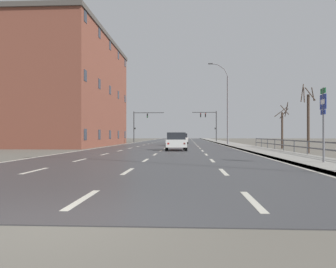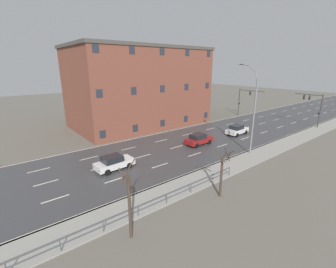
# 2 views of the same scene
# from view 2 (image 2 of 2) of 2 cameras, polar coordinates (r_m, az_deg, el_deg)

# --- Properties ---
(ground_plane) EXTENTS (160.00, 160.00, 0.12)m
(ground_plane) POSITION_cam_2_polar(r_m,az_deg,el_deg) (41.29, 16.65, 0.76)
(ground_plane) COLOR #666056
(road_asphalt_strip) EXTENTS (14.00, 120.00, 0.03)m
(road_asphalt_strip) POSITION_cam_2_polar(r_m,az_deg,el_deg) (51.35, 24.45, 3.04)
(road_asphalt_strip) COLOR #3D3D3F
(road_asphalt_strip) RESTS_ON ground
(sidewalk_right) EXTENTS (3.00, 120.00, 0.12)m
(sidewalk_right) POSITION_cam_2_polar(r_m,az_deg,el_deg) (48.25, 33.27, 1.07)
(sidewalk_right) COLOR gray
(sidewalk_right) RESTS_ON ground
(guardrail) EXTENTS (0.07, 29.22, 1.00)m
(guardrail) POSITION_cam_2_polar(r_m,az_deg,el_deg) (16.40, -20.35, -21.93)
(guardrail) COLOR #515459
(guardrail) RESTS_ON ground
(street_lamp_midground) EXTENTS (2.66, 0.24, 10.89)m
(street_lamp_midground) POSITION_cam_2_polar(r_m,az_deg,el_deg) (29.65, 20.23, 5.13)
(street_lamp_midground) COLOR slate
(street_lamp_midground) RESTS_ON ground
(traffic_signal_right) EXTENTS (4.72, 0.36, 5.97)m
(traffic_signal_right) POSITION_cam_2_polar(r_m,az_deg,el_deg) (48.60, 32.40, 6.19)
(traffic_signal_right) COLOR #38383A
(traffic_signal_right) RESTS_ON ground
(traffic_signal_left) EXTENTS (5.84, 0.36, 5.85)m
(traffic_signal_left) POSITION_cam_2_polar(r_m,az_deg,el_deg) (53.50, 18.19, 8.46)
(traffic_signal_left) COLOR #38383A
(traffic_signal_left) RESTS_ON ground
(car_far_right) EXTENTS (2.00, 4.18, 1.57)m
(car_far_right) POSITION_cam_2_polar(r_m,az_deg,el_deg) (38.62, 16.67, 1.03)
(car_far_right) COLOR silver
(car_far_right) RESTS_ON ground
(car_distant) EXTENTS (1.86, 4.11, 1.57)m
(car_distant) POSITION_cam_2_polar(r_m,az_deg,el_deg) (32.51, 7.59, -1.26)
(car_distant) COLOR maroon
(car_distant) RESTS_ON ground
(car_near_left) EXTENTS (1.99, 4.18, 1.57)m
(car_near_left) POSITION_cam_2_polar(r_m,az_deg,el_deg) (25.27, -13.20, -6.86)
(car_near_left) COLOR silver
(car_near_left) RESTS_ON ground
(brick_building) EXTENTS (14.11, 24.02, 13.88)m
(brick_building) POSITION_cam_2_polar(r_m,az_deg,el_deg) (43.58, -7.01, 11.51)
(brick_building) COLOR brown
(brick_building) RESTS_ON ground
(bare_tree_near) EXTENTS (1.11, 1.14, 5.28)m
(bare_tree_near) POSITION_cam_2_polar(r_m,az_deg,el_deg) (15.05, -9.54, -16.51)
(bare_tree_near) COLOR #423328
(bare_tree_near) RESTS_ON ground
(bare_tree_mid) EXTENTS (1.29, 1.33, 4.61)m
(bare_tree_mid) POSITION_cam_2_polar(r_m,az_deg,el_deg) (19.75, 13.23, -9.32)
(bare_tree_mid) COLOR #423328
(bare_tree_mid) RESTS_ON ground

